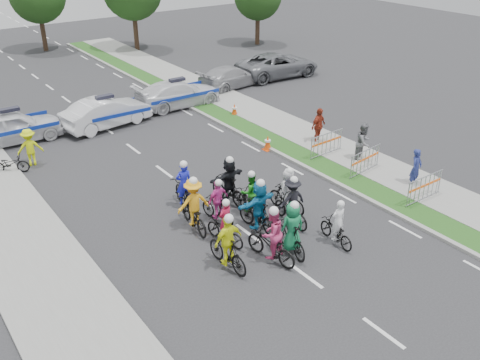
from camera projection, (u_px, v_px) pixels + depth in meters
ground at (307, 276)px, 16.23m from camera, size 90.00×90.00×0.00m
curb_right at (317, 173)px, 22.48m from camera, size 0.20×60.00×0.12m
grass_strip at (329, 169)px, 22.85m from camera, size 1.20×60.00×0.11m
sidewalk_right at (358, 159)px, 23.79m from camera, size 2.40×60.00×0.13m
sidewalk_left at (40, 270)px, 16.43m from camera, size 3.00×60.00×0.13m
rider_0 at (336, 229)px, 17.62m from camera, size 0.75×1.68×1.66m
rider_1 at (291, 233)px, 17.05m from camera, size 0.90×1.90×1.93m
rider_2 at (271, 241)px, 16.65m from camera, size 1.01×2.05×2.00m
rider_3 at (228, 247)px, 16.30m from camera, size 1.00×1.88×1.96m
rider_4 at (291, 205)px, 18.67m from camera, size 1.08×1.89×1.90m
rider_5 at (259, 209)px, 18.19m from camera, size 1.65×1.97×2.02m
rider_6 at (225, 228)px, 17.63m from camera, size 0.87×1.74×1.70m
rider_7 at (287, 194)px, 19.46m from camera, size 0.81×1.76×1.80m
rider_8 at (250, 198)px, 19.23m from camera, size 0.93×1.86×1.81m
rider_9 at (218, 205)px, 18.80m from camera, size 0.91×1.69×1.72m
rider_10 at (193, 209)px, 18.33m from camera, size 1.21×2.08×2.04m
rider_11 at (229, 184)px, 19.95m from camera, size 1.61×1.91×1.96m
rider_12 at (184, 192)px, 19.75m from camera, size 1.01×2.00×1.94m
police_car_0 at (13, 127)px, 25.31m from camera, size 4.60×1.97×1.55m
police_car_1 at (106, 113)px, 27.16m from camera, size 4.77×2.28×1.51m
police_car_2 at (178, 94)px, 30.05m from camera, size 5.07×2.13×1.46m
civilian_sedan at (231, 77)px, 33.32m from camera, size 4.86×2.61×1.34m
civilian_suv at (278, 65)px, 35.41m from camera, size 5.84×3.01×1.58m
spectator_0 at (416, 168)px, 21.22m from camera, size 0.64×0.49×1.59m
spectator_1 at (364, 143)px, 23.29m from camera, size 1.03×0.90×1.78m
spectator_2 at (318, 126)px, 25.12m from camera, size 1.10×0.65×1.75m
marshal_hiviz at (30, 147)px, 23.01m from camera, size 1.17×0.81×1.66m
barrier_0 at (424, 189)px, 20.11m from camera, size 2.00×0.50×1.12m
barrier_1 at (365, 162)px, 22.26m from camera, size 2.05×0.75×1.12m
barrier_2 at (326, 145)px, 23.92m from camera, size 2.02×0.59×1.12m
cone_0 at (268, 143)px, 24.68m from camera, size 0.40×0.40×0.70m
cone_1 at (234, 110)px, 28.77m from camera, size 0.40×0.40×0.70m
parked_bike at (10, 164)px, 22.49m from camera, size 1.63×1.22×0.82m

